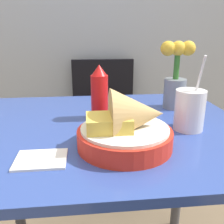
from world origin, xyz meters
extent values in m
cube|color=#334C9E|center=(0.00, 0.00, 0.74)|extent=(0.94, 0.76, 0.02)
cylinder|color=#4C4C51|center=(-0.41, 0.32, 0.36)|extent=(0.05, 0.05, 0.73)
cylinder|color=#4C4C51|center=(0.41, 0.32, 0.36)|extent=(0.05, 0.05, 0.73)
cylinder|color=black|center=(-0.12, 0.50, 0.21)|extent=(0.03, 0.03, 0.43)
cylinder|color=black|center=(0.24, 0.50, 0.21)|extent=(0.03, 0.03, 0.43)
cylinder|color=black|center=(-0.12, 0.86, 0.21)|extent=(0.03, 0.03, 0.43)
cylinder|color=black|center=(0.24, 0.86, 0.21)|extent=(0.03, 0.03, 0.43)
cube|color=black|center=(0.06, 0.68, 0.44)|extent=(0.40, 0.40, 0.02)
cube|color=black|center=(0.06, 0.86, 0.66)|extent=(0.40, 0.03, 0.42)
cylinder|color=red|center=(0.04, -0.16, 0.78)|extent=(0.25, 0.25, 0.05)
cylinder|color=white|center=(0.04, -0.16, 0.81)|extent=(0.23, 0.23, 0.01)
cone|color=tan|center=(0.07, -0.16, 0.84)|extent=(0.14, 0.14, 0.14)
cube|color=#E5C14C|center=(0.00, -0.17, 0.82)|extent=(0.11, 0.09, 0.04)
cylinder|color=red|center=(-0.01, 0.07, 0.83)|extent=(0.06, 0.06, 0.15)
cone|color=red|center=(-0.01, 0.07, 0.92)|extent=(0.05, 0.05, 0.04)
cylinder|color=silver|center=(0.26, -0.06, 0.82)|extent=(0.09, 0.09, 0.12)
cylinder|color=black|center=(0.26, -0.06, 0.81)|extent=(0.08, 0.08, 0.10)
cylinder|color=white|center=(0.27, -0.06, 0.87)|extent=(0.01, 0.08, 0.22)
cylinder|color=gray|center=(0.29, 0.16, 0.81)|extent=(0.08, 0.08, 0.12)
cylinder|color=#33722D|center=(0.29, 0.16, 0.92)|extent=(0.02, 0.02, 0.10)
sphere|color=gold|center=(0.29, 0.16, 0.98)|extent=(0.06, 0.06, 0.06)
sphere|color=gold|center=(0.25, 0.16, 0.98)|extent=(0.06, 0.06, 0.06)
sphere|color=gold|center=(0.33, 0.16, 0.98)|extent=(0.06, 0.06, 0.06)
cube|color=white|center=(-0.17, -0.22, 0.76)|extent=(0.12, 0.10, 0.01)
camera|label=1|loc=(-0.05, -0.76, 1.05)|focal=40.00mm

